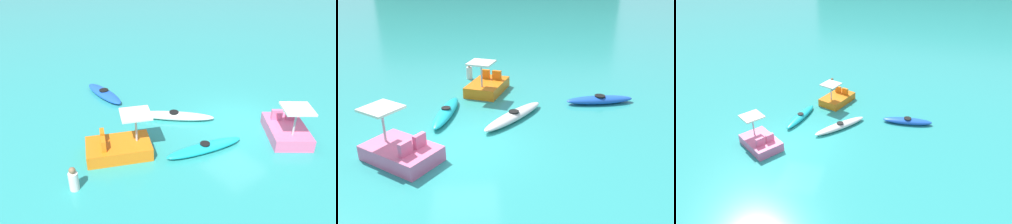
% 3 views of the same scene
% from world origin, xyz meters
% --- Properties ---
extents(ground_plane, '(600.00, 600.00, 0.00)m').
position_xyz_m(ground_plane, '(0.00, 0.00, 0.00)').
color(ground_plane, teal).
extents(kayak_white, '(2.90, 3.07, 0.37)m').
position_xyz_m(kayak_white, '(2.01, 2.11, 0.16)').
color(kayak_white, white).
rests_on(kayak_white, ground_plane).
extents(kayak_blue, '(3.06, 0.84, 0.37)m').
position_xyz_m(kayak_blue, '(6.03, 3.54, 0.16)').
color(kayak_blue, blue).
rests_on(kayak_blue, ground_plane).
extents(kayak_cyan, '(1.23, 3.29, 0.37)m').
position_xyz_m(kayak_cyan, '(-0.72, 2.72, 0.16)').
color(kayak_cyan, '#19B7C6').
rests_on(kayak_cyan, ground_plane).
extents(pedal_boat_orange, '(2.32, 2.79, 1.68)m').
position_xyz_m(pedal_boat_orange, '(1.07, 5.44, 0.34)').
color(pedal_boat_orange, orange).
rests_on(pedal_boat_orange, ground_plane).
extents(pedal_boat_pink, '(2.82, 2.64, 1.68)m').
position_xyz_m(pedal_boat_pink, '(-1.91, -0.68, 0.34)').
color(pedal_boat_pink, pink).
rests_on(pedal_boat_pink, ground_plane).
extents(person_near_shore, '(0.41, 0.41, 0.88)m').
position_xyz_m(person_near_shore, '(0.18, 7.60, 0.39)').
color(person_near_shore, silver).
rests_on(person_near_shore, ground_plane).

